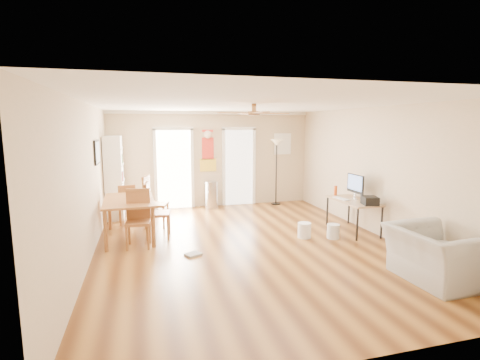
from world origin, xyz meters
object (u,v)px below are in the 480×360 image
object	(u,v)px
dining_chair_right_a	(156,202)
dining_table	(130,218)
wastebasket_a	(304,230)
trash_can	(211,195)
printer	(370,201)
dining_chair_near	(138,219)
dining_chair_far	(127,204)
bookshelf	(114,177)
computer_desk	(353,216)
torchiere_lamp	(276,172)
armchair	(436,255)
wastebasket_b	(333,231)
dining_chair_right_b	(158,211)

from	to	relation	value
dining_chair_right_a	dining_table	bearing A→B (deg)	158.62
dining_table	wastebasket_a	size ratio (longest dim) A/B	5.17
trash_can	printer	distance (m)	4.25
dining_chair_near	wastebasket_a	bearing A→B (deg)	-0.35
dining_table	dining_chair_far	world-z (taller)	dining_chair_far
bookshelf	computer_desk	xyz separation A→B (m)	(4.92, -2.58, -0.65)
dining_chair_right_a	computer_desk	xyz separation A→B (m)	(3.99, -1.47, -0.23)
torchiere_lamp	armchair	xyz separation A→B (m)	(0.38, -5.42, -0.53)
computer_desk	wastebasket_b	bearing A→B (deg)	-152.58
dining_table	dining_chair_right_a	distance (m)	0.91
printer	torchiere_lamp	bearing A→B (deg)	116.32
computer_desk	armchair	size ratio (longest dim) A/B	1.05
dining_chair_right_a	trash_can	world-z (taller)	dining_chair_right_a
trash_can	dining_chair_right_b	bearing A→B (deg)	-123.51
dining_chair_near	computer_desk	size ratio (longest dim) A/B	0.84
bookshelf	armchair	world-z (taller)	bookshelf
computer_desk	printer	xyz separation A→B (m)	(0.06, -0.47, 0.42)
dining_chair_far	wastebasket_b	size ratio (longest dim) A/B	3.17
dining_chair_right_b	printer	xyz separation A→B (m)	(4.05, -1.10, 0.20)
wastebasket_b	dining_table	bearing A→B (deg)	164.14
bookshelf	dining_chair_right_a	bearing A→B (deg)	-49.01
dining_chair_right_a	dining_chair_near	world-z (taller)	dining_chair_right_a
wastebasket_a	wastebasket_b	world-z (taller)	wastebasket_a
dining_chair_right_b	trash_can	bearing A→B (deg)	-25.91
dining_chair_near	printer	distance (m)	4.48
trash_can	computer_desk	distance (m)	3.82
dining_table	armchair	bearing A→B (deg)	-37.24
dining_chair_near	wastebasket_b	distance (m)	3.78
dining_table	printer	bearing A→B (deg)	-15.12
dining_chair_right_a	armchair	bearing A→B (deg)	-119.78
wastebasket_b	dining_chair_near	bearing A→B (deg)	172.66
bookshelf	printer	size ratio (longest dim) A/B	6.18
trash_can	printer	size ratio (longest dim) A/B	2.29
printer	armchair	bearing A→B (deg)	-83.44
computer_desk	wastebasket_b	size ratio (longest dim) A/B	4.39
dining_chair_right_a	torchiere_lamp	distance (m)	3.69
dining_chair_far	wastebasket_a	distance (m)	4.02
bookshelf	dining_table	xyz separation A→B (m)	(0.38, -1.80, -0.59)
bookshelf	dining_chair_far	size ratio (longest dim) A/B	2.18
dining_chair_right_b	wastebasket_a	xyz separation A→B (m)	(2.81, -0.78, -0.40)
armchair	bookshelf	bearing A→B (deg)	41.13
dining_chair_far	printer	xyz separation A→B (m)	(4.69, -2.37, 0.30)
dining_chair_right_a	computer_desk	size ratio (longest dim) A/B	0.89
dining_chair_right_a	trash_can	bearing A→B (deg)	-29.51
torchiere_lamp	computer_desk	size ratio (longest dim) A/B	1.47
bookshelf	dining_chair_right_b	xyz separation A→B (m)	(0.93, -1.94, -0.44)
dining_table	trash_can	distance (m)	2.96
bookshelf	armchair	bearing A→B (deg)	-46.47
dining_table	printer	world-z (taller)	printer
bookshelf	wastebasket_a	bearing A→B (deg)	-35.22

